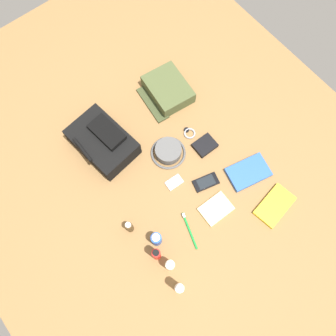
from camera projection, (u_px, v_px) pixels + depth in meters
name	position (u px, v px, depth m)	size (l,w,h in m)	color
ground_plane	(168.00, 171.00, 1.73)	(2.64, 2.02, 0.02)	olive
backpack	(103.00, 141.00, 1.71)	(0.36, 0.26, 0.13)	black
toiletry_pouch	(167.00, 90.00, 1.83)	(0.27, 0.27, 0.08)	#47512D
bucket_hat	(168.00, 151.00, 1.72)	(0.18, 0.18, 0.06)	#555555
toothpaste_tube	(179.00, 288.00, 1.45)	(0.04, 0.04, 0.17)	white
lotion_bottle	(170.00, 265.00, 1.50)	(0.04, 0.04, 0.13)	beige
sunscreen_spray	(157.00, 254.00, 1.50)	(0.04, 0.04, 0.17)	red
deodorant_spray	(156.00, 239.00, 1.55)	(0.05, 0.05, 0.12)	blue
cologne_bottle	(129.00, 227.00, 1.57)	(0.03, 0.03, 0.11)	#473319
paperback_novel	(275.00, 206.00, 1.65)	(0.15, 0.22, 0.02)	yellow
travel_guidebook	(248.00, 172.00, 1.70)	(0.17, 0.23, 0.02)	blue
cell_phone	(206.00, 182.00, 1.69)	(0.10, 0.14, 0.01)	black
media_player	(174.00, 182.00, 1.69)	(0.06, 0.09, 0.01)	#B7B7BC
wristwatch	(189.00, 133.00, 1.78)	(0.07, 0.06, 0.01)	#99999E
toothbrush	(189.00, 229.00, 1.61)	(0.18, 0.07, 0.02)	#198C33
wallet	(205.00, 145.00, 1.75)	(0.09, 0.11, 0.02)	black
notepad	(216.00, 209.00, 1.64)	(0.11, 0.15, 0.02)	beige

